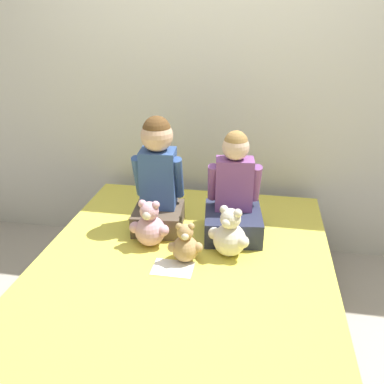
% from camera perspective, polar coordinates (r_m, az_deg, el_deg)
% --- Properties ---
extents(ground_plane, '(14.00, 14.00, 0.00)m').
position_cam_1_polar(ground_plane, '(2.46, -1.41, -19.67)').
color(ground_plane, '#B2A899').
extents(wall_behind_bed, '(8.00, 0.06, 2.50)m').
position_cam_1_polar(wall_behind_bed, '(2.90, 2.74, 15.22)').
color(wall_behind_bed, silver).
rests_on(wall_behind_bed, ground_plane).
extents(bed, '(1.59, 1.97, 0.48)m').
position_cam_1_polar(bed, '(2.30, -1.47, -15.39)').
color(bed, '#473828').
rests_on(bed, ground_plane).
extents(child_on_left, '(0.31, 0.32, 0.68)m').
position_cam_1_polar(child_on_left, '(2.40, -4.79, 1.91)').
color(child_on_left, brown).
rests_on(child_on_left, bed).
extents(child_on_right, '(0.36, 0.39, 0.62)m').
position_cam_1_polar(child_on_right, '(2.36, 5.87, -0.82)').
color(child_on_right, '#282D47').
rests_on(child_on_right, bed).
extents(teddy_bear_held_by_left_child, '(0.23, 0.17, 0.27)m').
position_cam_1_polar(teddy_bear_held_by_left_child, '(2.29, -5.94, -4.83)').
color(teddy_bear_held_by_left_child, '#DBA3B2').
rests_on(teddy_bear_held_by_left_child, bed).
extents(teddy_bear_held_by_right_child, '(0.23, 0.18, 0.28)m').
position_cam_1_polar(teddy_bear_held_by_right_child, '(2.20, 5.30, -6.03)').
color(teddy_bear_held_by_right_child, silver).
rests_on(teddy_bear_held_by_right_child, bed).
extents(teddy_bear_between_children, '(0.19, 0.14, 0.22)m').
position_cam_1_polar(teddy_bear_between_children, '(2.15, -0.96, -7.45)').
color(teddy_bear_between_children, tan).
rests_on(teddy_bear_between_children, bed).
extents(sign_card, '(0.21, 0.15, 0.00)m').
position_cam_1_polar(sign_card, '(2.14, -2.71, -10.63)').
color(sign_card, white).
rests_on(sign_card, bed).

